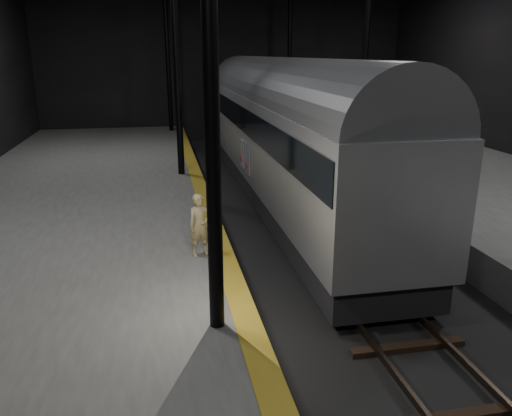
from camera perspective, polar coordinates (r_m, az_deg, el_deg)
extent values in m
plane|color=black|center=(14.00, 9.35, -6.85)|extent=(44.00, 44.00, 0.00)
cube|color=#4B4A48|center=(13.31, -22.72, -7.01)|extent=(9.00, 43.80, 1.00)
cube|color=olive|center=(12.88, -4.16, -4.00)|extent=(0.50, 43.80, 0.01)
cube|color=#3F3328|center=(13.71, 6.54, -6.49)|extent=(0.08, 43.00, 0.14)
cube|color=#3F3328|center=(14.19, 12.12, -5.93)|extent=(0.08, 43.00, 0.14)
cube|color=black|center=(13.98, 9.36, -6.63)|extent=(2.40, 42.00, 0.12)
cylinder|color=black|center=(7.98, -5.32, 19.58)|extent=(0.26, 0.26, 10.00)
cylinder|color=black|center=(19.94, -9.16, 18.03)|extent=(0.26, 0.26, 10.00)
cylinder|color=black|center=(21.64, 12.44, 17.78)|extent=(0.26, 0.26, 10.00)
cylinder|color=black|center=(31.94, -10.10, 17.64)|extent=(0.26, 0.26, 10.00)
cylinder|color=black|center=(33.02, 3.86, 17.83)|extent=(0.26, 0.26, 10.00)
cube|color=#A7AAAF|center=(19.36, 2.92, 8.08)|extent=(2.93, 20.21, 3.03)
cube|color=black|center=(19.76, 2.84, 2.63)|extent=(2.68, 19.81, 0.86)
cube|color=black|center=(19.26, 2.95, 10.16)|extent=(2.99, 19.91, 0.91)
cylinder|color=slate|center=(19.18, 2.99, 12.55)|extent=(2.87, 20.01, 2.87)
cube|color=black|center=(13.49, 10.08, -6.45)|extent=(1.82, 2.22, 0.35)
cube|color=black|center=(26.58, -0.85, 5.64)|extent=(1.82, 2.22, 0.35)
cube|color=silver|center=(18.19, -0.93, 5.56)|extent=(0.04, 0.76, 1.06)
cube|color=silver|center=(19.36, -1.57, 6.27)|extent=(0.04, 0.76, 1.06)
cylinder|color=red|center=(18.42, -1.09, 4.90)|extent=(0.03, 0.26, 0.26)
cylinder|color=red|center=(19.59, -1.72, 5.64)|extent=(0.03, 0.26, 0.26)
imported|color=tan|center=(11.94, -6.45, -1.96)|extent=(0.64, 0.53, 1.52)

